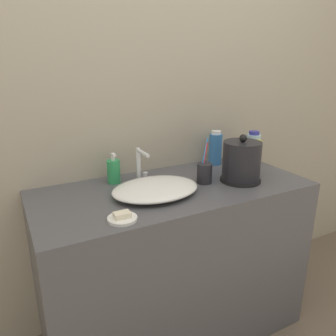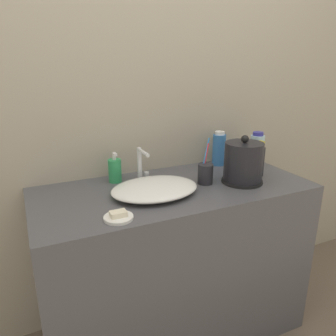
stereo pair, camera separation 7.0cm
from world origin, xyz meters
name	(u,v)px [view 2 (the right image)]	position (x,y,z in m)	size (l,w,h in m)	color
wall_back	(149,81)	(0.00, 0.60, 1.30)	(6.00, 0.04, 2.60)	#ADA38E
vanity_counter	(174,263)	(0.00, 0.29, 0.42)	(1.30, 0.58, 0.83)	#4C4C51
sink_basin	(155,188)	(-0.12, 0.25, 0.86)	(0.39, 0.30, 0.05)	white
faucet	(142,163)	(-0.11, 0.43, 0.92)	(0.06, 0.13, 0.17)	silver
electric_kettle	(243,164)	(0.33, 0.21, 0.92)	(0.20, 0.20, 0.23)	black
toothbrush_cup	(205,173)	(0.16, 0.27, 0.88)	(0.07, 0.07, 0.22)	#232328
lotion_bottle	(259,161)	(0.47, 0.26, 0.91)	(0.05, 0.05, 0.18)	#28282D
shampoo_bottle	(219,149)	(0.38, 0.50, 0.92)	(0.07, 0.07, 0.19)	#3370B7
mouthwash_bottle	(257,151)	(0.53, 0.36, 0.93)	(0.07, 0.07, 0.20)	silver
hand_cream_bottle	(115,170)	(-0.23, 0.48, 0.89)	(0.06, 0.06, 0.15)	#2D9956
soap_dish	(118,217)	(-0.33, 0.08, 0.84)	(0.11, 0.11, 0.03)	white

